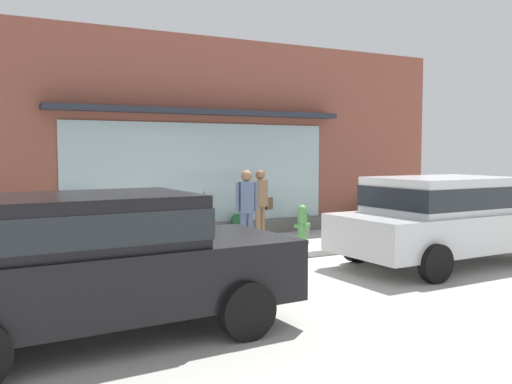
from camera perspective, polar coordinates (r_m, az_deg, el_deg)
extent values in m
plane|color=#B2AFA8|center=(10.86, 0.66, -6.81)|extent=(60.00, 60.00, 0.00)
cube|color=#B2B2AD|center=(10.67, 1.17, -6.67)|extent=(14.00, 0.24, 0.12)
cube|color=brown|center=(13.56, -5.87, 5.49)|extent=(14.00, 0.36, 4.78)
cube|color=#9EB7BC|center=(13.40, -5.36, 1.55)|extent=(6.58, 0.03, 2.53)
cube|color=#232833|center=(13.26, -5.31, 8.08)|extent=(7.18, 0.56, 0.12)
cube|color=#605E59|center=(13.48, -5.44, -3.91)|extent=(6.98, 0.20, 0.36)
cylinder|color=#4C8C47|center=(12.69, 4.69, -5.09)|extent=(0.32, 0.32, 0.06)
cylinder|color=#4C8C47|center=(12.64, 4.70, -3.55)|extent=(0.21, 0.21, 0.63)
sphere|color=#4C8C47|center=(12.60, 4.71, -1.84)|extent=(0.24, 0.24, 0.24)
cylinder|color=#4C8C47|center=(12.56, 4.13, -3.45)|extent=(0.10, 0.09, 0.09)
cylinder|color=#4C8C47|center=(12.72, 5.26, -3.37)|extent=(0.10, 0.09, 0.09)
cylinder|color=#4C8C47|center=(12.52, 5.06, -3.49)|extent=(0.09, 0.10, 0.09)
cylinder|color=brown|center=(12.86, 0.64, -3.26)|extent=(0.12, 0.12, 0.81)
cylinder|color=brown|center=(12.71, 0.20, -3.35)|extent=(0.12, 0.12, 0.81)
cube|color=brown|center=(12.71, 0.43, -0.13)|extent=(0.39, 0.33, 0.61)
sphere|color=brown|center=(12.69, 0.43, 1.77)|extent=(0.22, 0.22, 0.22)
cylinder|color=brown|center=(12.89, 0.96, 0.00)|extent=(0.08, 0.08, 0.58)
cylinder|color=brown|center=(12.54, -0.13, -0.12)|extent=(0.08, 0.08, 0.58)
cube|color=#472D1E|center=(12.98, 1.26, -1.17)|extent=(0.26, 0.20, 0.28)
cylinder|color=#475675|center=(11.32, -1.31, -4.22)|extent=(0.12, 0.12, 0.83)
cylinder|color=#475675|center=(11.35, -0.61, -4.19)|extent=(0.12, 0.12, 0.83)
cube|color=#475675|center=(11.26, -0.96, -0.53)|extent=(0.31, 0.26, 0.63)
sphere|color=brown|center=(11.23, -0.97, 1.67)|extent=(0.23, 0.23, 0.23)
cylinder|color=#475675|center=(11.22, -1.88, -0.46)|extent=(0.08, 0.08, 0.59)
cylinder|color=#475675|center=(11.29, -0.05, -0.43)|extent=(0.08, 0.08, 0.59)
cube|color=silver|center=(10.89, 19.03, -3.60)|extent=(4.48, 1.98, 0.66)
cube|color=silver|center=(10.66, 18.32, -0.36)|extent=(2.48, 1.77, 0.67)
cube|color=#1E2328|center=(10.66, 18.32, -0.36)|extent=(2.53, 1.79, 0.37)
cylinder|color=black|center=(12.58, 19.89, -4.12)|extent=(0.62, 0.20, 0.62)
cylinder|color=black|center=(10.66, 10.22, -5.39)|extent=(0.62, 0.20, 0.62)
cylinder|color=black|center=(9.31, 17.76, -6.91)|extent=(0.62, 0.20, 0.62)
cube|color=black|center=(6.48, -15.41, -8.33)|extent=(4.42, 1.92, 0.71)
cube|color=black|center=(6.32, -17.42, -3.00)|extent=(2.46, 1.69, 0.60)
cube|color=#1E2328|center=(6.32, -17.42, -3.00)|extent=(2.51, 1.71, 0.33)
cylinder|color=black|center=(7.80, -7.39, -8.76)|extent=(0.66, 0.21, 0.65)
cylinder|color=black|center=(6.27, -0.88, -11.95)|extent=(0.66, 0.21, 0.65)
cylinder|color=#9E6042|center=(13.32, -5.23, -4.38)|extent=(0.36, 0.36, 0.19)
cone|color=#23562D|center=(13.24, -5.25, -1.89)|extent=(0.32, 0.32, 0.98)
cylinder|color=#33473D|center=(13.62, -1.88, -4.02)|extent=(0.29, 0.29, 0.26)
sphere|color=#23562D|center=(13.58, -1.89, -2.90)|extent=(0.32, 0.32, 0.32)
cylinder|color=#4C4C51|center=(12.68, -13.61, -4.49)|extent=(0.43, 0.43, 0.37)
cone|color=#4C934C|center=(12.62, -13.64, -2.41)|extent=(0.38, 0.38, 0.56)
cylinder|color=#B7B2A3|center=(14.10, 4.95, -3.66)|extent=(0.25, 0.25, 0.31)
sphere|color=#2D6B33|center=(14.07, 4.96, -2.65)|extent=(0.27, 0.27, 0.27)
sphere|color=white|center=(13.97, 4.81, -2.36)|extent=(0.08, 0.08, 0.08)
sphere|color=orange|center=(14.13, 5.14, -2.37)|extent=(0.06, 0.06, 0.06)
cylinder|color=#B7B2A3|center=(15.48, 10.88, -2.95)|extent=(0.33, 0.33, 0.34)
sphere|color=#4C934C|center=(15.45, 10.90, -1.80)|extent=(0.41, 0.41, 0.41)
sphere|color=#DB4C7A|center=(15.35, 11.04, -1.47)|extent=(0.11, 0.11, 0.11)
sphere|color=#E5C64C|center=(15.41, 10.40, -1.65)|extent=(0.12, 0.12, 0.12)
sphere|color=white|center=(15.43, 10.48, -1.50)|extent=(0.10, 0.10, 0.10)
cylinder|color=#4C4C51|center=(12.06, -17.17, -5.06)|extent=(0.33, 0.33, 0.35)
sphere|color=#3D8442|center=(12.01, -17.21, -3.35)|extent=(0.45, 0.45, 0.45)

